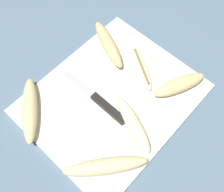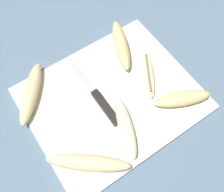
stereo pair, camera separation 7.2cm
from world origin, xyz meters
name	(u,v)px [view 1 (the left image)]	position (x,y,z in m)	size (l,w,h in m)	color
ground_plane	(112,99)	(0.00, 0.00, 0.00)	(4.00, 4.00, 0.00)	slate
cutting_board	(112,99)	(0.00, 0.00, 0.01)	(0.46, 0.38, 0.01)	white
knife	(104,105)	(-0.03, 0.00, 0.02)	(0.02, 0.23, 0.02)	black
banana_golden_short	(179,85)	(0.15, -0.12, 0.03)	(0.16, 0.10, 0.03)	#EDD689
banana_mellow_near	(30,110)	(-0.18, 0.13, 0.03)	(0.15, 0.18, 0.03)	beige
banana_pale_long	(140,67)	(0.13, 0.00, 0.02)	(0.11, 0.15, 0.02)	beige
banana_spotted_left	(108,44)	(0.12, 0.12, 0.03)	(0.11, 0.19, 0.04)	#DBC684
banana_bright_far	(133,123)	(-0.02, -0.10, 0.03)	(0.10, 0.17, 0.03)	beige
banana_soft_right	(106,166)	(-0.15, -0.12, 0.03)	(0.19, 0.16, 0.04)	beige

